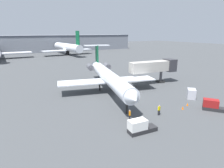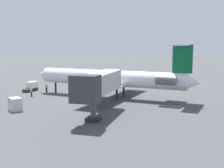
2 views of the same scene
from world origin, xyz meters
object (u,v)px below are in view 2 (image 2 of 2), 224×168
(ground_crew_marshaller, at_px, (31,92))
(ground_crew_loader, at_px, (46,88))
(regional_jet, at_px, (114,78))
(jet_bridge, at_px, (97,85))
(traffic_cone_mid, at_px, (14,103))
(traffic_cone_near, at_px, (16,100))
(cargo_container_uld, at_px, (15,104))
(baggage_tug_lead, at_px, (31,87))

(ground_crew_marshaller, xyz_separation_m, ground_crew_loader, (-5.18, 0.85, 0.00))
(regional_jet, bearing_deg, jet_bridge, 0.02)
(ground_crew_marshaller, height_order, ground_crew_loader, same)
(traffic_cone_mid, bearing_deg, regional_jet, 118.81)
(ground_crew_loader, relative_size, traffic_cone_near, 3.07)
(jet_bridge, relative_size, traffic_cone_near, 23.86)
(ground_crew_marshaller, relative_size, cargo_container_uld, 0.65)
(traffic_cone_near, bearing_deg, baggage_tug_lead, -167.86)
(jet_bridge, xyz_separation_m, cargo_container_uld, (-2.07, -12.63, -3.43))
(regional_jet, bearing_deg, cargo_container_uld, -45.66)
(jet_bridge, bearing_deg, ground_crew_loader, -142.18)
(baggage_tug_lead, bearing_deg, ground_crew_marshaller, 24.65)
(baggage_tug_lead, xyz_separation_m, traffic_cone_mid, (13.52, 3.14, -0.56))
(jet_bridge, height_order, traffic_cone_mid, jet_bridge)
(traffic_cone_mid, bearing_deg, cargo_container_uld, 30.53)
(ground_crew_marshaller, bearing_deg, traffic_cone_mid, 2.43)
(cargo_container_uld, bearing_deg, ground_crew_loader, -173.59)
(ground_crew_loader, bearing_deg, jet_bridge, 37.82)
(jet_bridge, relative_size, cargo_container_uld, 5.02)
(regional_jet, distance_m, cargo_container_uld, 17.85)
(ground_crew_marshaller, distance_m, baggage_tug_lead, 6.79)
(traffic_cone_mid, bearing_deg, baggage_tug_lead, -166.91)
(regional_jet, distance_m, ground_crew_marshaller, 15.61)
(jet_bridge, bearing_deg, ground_crew_marshaller, -131.34)
(regional_jet, bearing_deg, traffic_cone_mid, -61.19)
(regional_jet, bearing_deg, ground_crew_loader, -106.39)
(regional_jet, height_order, baggage_tug_lead, regional_jet)
(baggage_tug_lead, bearing_deg, traffic_cone_near, 12.14)
(regional_jet, relative_size, traffic_cone_mid, 56.76)
(ground_crew_loader, relative_size, cargo_container_uld, 0.65)
(ground_crew_marshaller, height_order, baggage_tug_lead, baggage_tug_lead)
(ground_crew_marshaller, bearing_deg, jet_bridge, 48.66)
(ground_crew_marshaller, relative_size, traffic_cone_near, 3.07)
(traffic_cone_near, bearing_deg, ground_crew_loader, 173.33)
(traffic_cone_near, bearing_deg, regional_jet, 111.48)
(regional_jet, height_order, ground_crew_marshaller, regional_jet)
(ground_crew_loader, bearing_deg, regional_jet, 73.61)
(ground_crew_loader, bearing_deg, cargo_container_uld, 6.41)
(baggage_tug_lead, distance_m, traffic_cone_near, 11.71)
(traffic_cone_mid, bearing_deg, jet_bridge, 67.76)
(traffic_cone_mid, bearing_deg, ground_crew_loader, 177.54)
(regional_jet, distance_m, traffic_cone_near, 17.21)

